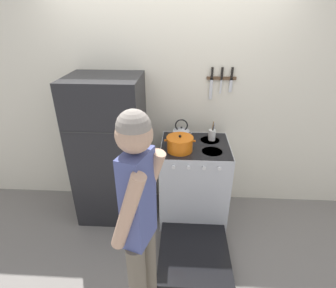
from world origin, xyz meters
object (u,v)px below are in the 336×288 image
(dutch_oven_pot, at_px, (180,144))
(person, at_px, (140,222))
(stove_range, at_px, (194,183))
(utensil_jar, at_px, (212,135))
(tea_kettle, at_px, (181,133))
(refrigerator, at_px, (110,151))

(dutch_oven_pot, distance_m, person, 1.14)
(stove_range, bearing_deg, utensil_jar, 43.96)
(tea_kettle, bearing_deg, person, -100.33)
(refrigerator, height_order, tea_kettle, refrigerator)
(refrigerator, bearing_deg, utensil_jar, 6.20)
(stove_range, height_order, utensil_jar, utensil_jar)
(utensil_jar, distance_m, person, 1.50)
(refrigerator, bearing_deg, tea_kettle, 8.37)
(tea_kettle, relative_size, person, 0.14)
(utensil_jar, relative_size, person, 0.13)
(stove_range, relative_size, person, 0.80)
(refrigerator, distance_m, person, 1.38)
(refrigerator, height_order, dutch_oven_pot, refrigerator)
(utensil_jar, xyz_separation_m, person, (-0.59, -1.38, 0.01))
(stove_range, relative_size, tea_kettle, 5.90)
(dutch_oven_pot, distance_m, tea_kettle, 0.27)
(dutch_oven_pot, xyz_separation_m, utensil_jar, (0.35, 0.27, -0.01))
(dutch_oven_pot, bearing_deg, tea_kettle, 87.21)
(refrigerator, xyz_separation_m, stove_range, (0.93, -0.06, -0.36))
(refrigerator, bearing_deg, stove_range, -3.43)
(utensil_jar, bearing_deg, refrigerator, -173.80)
(tea_kettle, distance_m, utensil_jar, 0.34)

